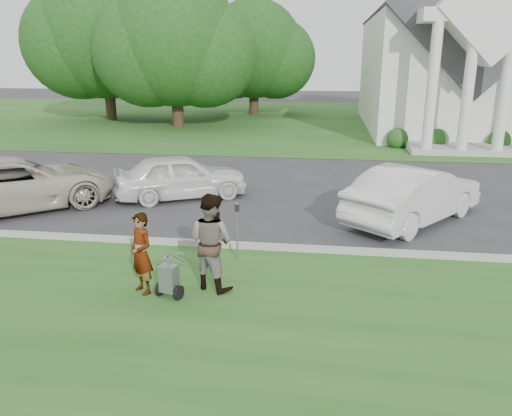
% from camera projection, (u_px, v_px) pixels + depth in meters
% --- Properties ---
extents(ground, '(120.00, 120.00, 0.00)m').
position_uv_depth(ground, '(243.00, 257.00, 11.66)').
color(ground, '#333335').
rests_on(ground, ground).
extents(grass_strip, '(80.00, 7.00, 0.01)m').
position_uv_depth(grass_strip, '(216.00, 322.00, 8.82)').
color(grass_strip, '#22571E').
rests_on(grass_strip, ground).
extents(church_lawn, '(80.00, 30.00, 0.01)m').
position_uv_depth(church_lawn, '(301.00, 119.00, 37.25)').
color(church_lawn, '#22571E').
rests_on(church_lawn, ground).
extents(curb, '(80.00, 0.18, 0.15)m').
position_uv_depth(curb, '(247.00, 246.00, 12.16)').
color(curb, '#9E9E93').
rests_on(curb, ground).
extents(church, '(9.19, 19.00, 24.10)m').
position_uv_depth(church, '(447.00, 32.00, 30.67)').
color(church, white).
rests_on(church, ground).
extents(tree_left, '(10.63, 8.40, 9.71)m').
position_uv_depth(tree_left, '(175.00, 47.00, 32.06)').
color(tree_left, '#332316').
rests_on(tree_left, ground).
extents(tree_far, '(11.64, 9.20, 10.73)m').
position_uv_depth(tree_far, '(105.00, 39.00, 35.52)').
color(tree_far, '#332316').
rests_on(tree_far, ground).
extents(tree_back, '(9.61, 7.60, 8.89)m').
position_uv_depth(tree_back, '(254.00, 54.00, 39.23)').
color(tree_back, '#332316').
rests_on(tree_back, ground).
extents(striping_cart, '(0.65, 1.04, 0.91)m').
position_uv_depth(striping_cart, '(169.00, 279.00, 9.61)').
color(striping_cart, black).
rests_on(striping_cart, ground).
extents(person_left, '(0.71, 0.68, 1.63)m').
position_uv_depth(person_left, '(141.00, 254.00, 9.69)').
color(person_left, '#999999').
rests_on(person_left, ground).
extents(person_right, '(1.18, 1.08, 1.97)m').
position_uv_depth(person_right, '(211.00, 242.00, 9.85)').
color(person_right, '#999999').
rests_on(person_right, ground).
extents(parking_meter_near, '(0.10, 0.09, 1.37)m').
position_uv_depth(parking_meter_near, '(237.00, 225.00, 11.26)').
color(parking_meter_near, gray).
rests_on(parking_meter_near, ground).
extents(car_a, '(6.06, 5.76, 1.59)m').
position_uv_depth(car_a, '(18.00, 184.00, 15.14)').
color(car_a, beige).
rests_on(car_a, ground).
extents(car_b, '(4.63, 3.48, 1.47)m').
position_uv_depth(car_b, '(181.00, 176.00, 16.39)').
color(car_b, white).
rests_on(car_b, ground).
extents(car_d, '(4.38, 4.83, 1.60)m').
position_uv_depth(car_d, '(414.00, 194.00, 13.99)').
color(car_d, silver).
rests_on(car_d, ground).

